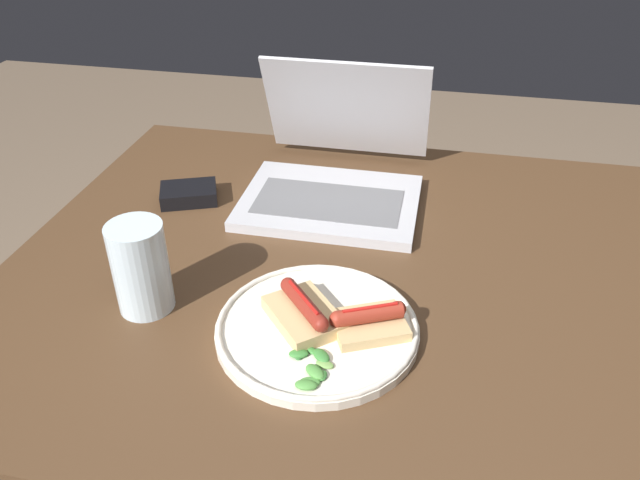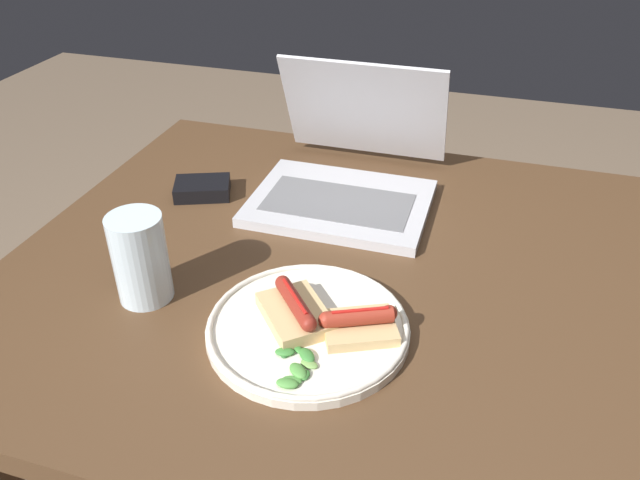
# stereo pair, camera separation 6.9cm
# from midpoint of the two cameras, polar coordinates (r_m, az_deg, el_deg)

# --- Properties ---
(desk) EXTENTS (1.23, 0.89, 0.77)m
(desk) POSITION_cam_midpoint_polar(r_m,az_deg,el_deg) (1.01, 5.50, -7.04)
(desk) COLOR #4C331E
(desk) RESTS_ON ground_plane
(laptop) EXTENTS (0.31, 0.33, 0.22)m
(laptop) POSITION_cam_midpoint_polar(r_m,az_deg,el_deg) (1.13, -0.39, 6.02)
(laptop) COLOR #B7B7BC
(laptop) RESTS_ON desk
(plate) EXTENTS (0.27, 0.27, 0.02)m
(plate) POSITION_cam_midpoint_polar(r_m,az_deg,el_deg) (0.83, -2.67, -8.08)
(plate) COLOR silver
(plate) RESTS_ON desk
(sausage_toast_left) EXTENTS (0.11, 0.10, 0.04)m
(sausage_toast_left) POSITION_cam_midpoint_polar(r_m,az_deg,el_deg) (0.81, 2.11, -7.46)
(sausage_toast_left) COLOR tan
(sausage_toast_left) RESTS_ON plate
(sausage_toast_middle) EXTENTS (0.13, 0.13, 0.04)m
(sausage_toast_middle) POSITION_cam_midpoint_polar(r_m,az_deg,el_deg) (0.83, -3.89, -6.68)
(sausage_toast_middle) COLOR tan
(sausage_toast_middle) RESTS_ON plate
(salad_pile) EXTENTS (0.06, 0.08, 0.01)m
(salad_pile) POSITION_cam_midpoint_polar(r_m,az_deg,el_deg) (0.77, -3.32, -11.63)
(salad_pile) COLOR #2D662D
(salad_pile) RESTS_ON plate
(drinking_glass) EXTENTS (0.08, 0.08, 0.13)m
(drinking_glass) POSITION_cam_midpoint_polar(r_m,az_deg,el_deg) (0.88, -18.25, -2.47)
(drinking_glass) COLOR silver
(drinking_glass) RESTS_ON desk
(external_drive) EXTENTS (0.12, 0.10, 0.03)m
(external_drive) POSITION_cam_midpoint_polar(r_m,az_deg,el_deg) (1.15, -13.60, 4.09)
(external_drive) COLOR black
(external_drive) RESTS_ON desk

